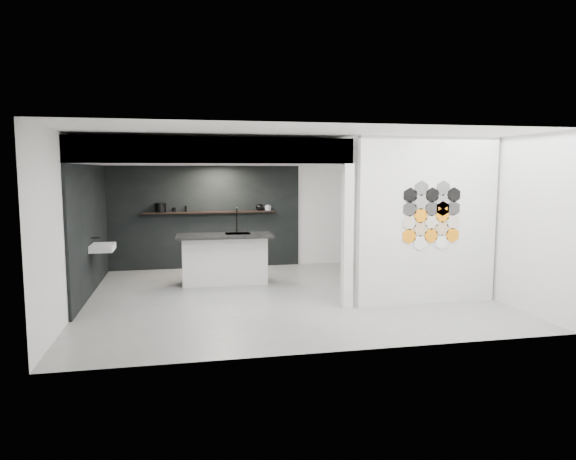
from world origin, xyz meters
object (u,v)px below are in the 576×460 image
Objects in this scene: partition_panel at (428,221)px; kitchen_island at (225,258)px; bottle_dark at (186,209)px; stockpot at (161,208)px; glass_bowl at (268,208)px; utensil_cup at (174,210)px; wall_basin at (103,248)px; kettle at (260,207)px; glass_vase at (268,208)px.

partition_panel reaches higher than kitchen_island.
stockpot is at bearing 180.00° from bottle_dark.
glass_bowl is 2.14m from utensil_cup.
glass_bowl reaches higher than wall_basin.
bottle_dark is (-3.95, 3.87, -0.01)m from partition_panel.
wall_basin is 4.07× the size of glass_bowl.
kettle is (3.20, 2.07, 0.55)m from wall_basin.
wall_basin is (-5.46, 1.80, -0.55)m from partition_panel.
partition_panel is at bearing -40.62° from stockpot.
bottle_dark is at bearing 53.82° from wall_basin.
stockpot is (-1.28, 1.65, 0.91)m from kitchen_island.
partition_panel reaches higher than stockpot.
stockpot is 1.36× the size of kettle.
stockpot is at bearing 128.64° from kitchen_island.
bottle_dark reaches higher than glass_vase.
glass_vase is 1.33× the size of utensil_cup.
stockpot is at bearing 180.00° from glass_bowl.
glass_vase is at bearing 56.01° from kitchen_island.
glass_vase is (2.43, 0.00, -0.04)m from stockpot.
kettle is 1.87× the size of utensil_cup.
utensil_cup is at bearing 137.48° from partition_panel.
utensil_cup is (0.29, 0.00, -0.05)m from stockpot.
kitchen_island is at bearing 145.56° from partition_panel.
utensil_cup is at bearing 0.00° from stockpot.
kitchen_island is at bearing -125.89° from kettle.
utensil_cup is at bearing 180.00° from glass_bowl.
partition_panel is 5.72m from utensil_cup.
stockpot is at bearing 180.00° from glass_vase.
stockpot is 0.55m from bottle_dark.
glass_vase is at bearing 118.23° from partition_panel.
stockpot is 2.54× the size of utensil_cup.
partition_panel is 15.61× the size of kettle.
wall_basin is 4.00m from glass_bowl.
wall_basin is at bearing -126.18° from bottle_dark.
utensil_cup is (-2.14, 0.00, -0.02)m from glass_vase.
partition_panel is at bearing -61.77° from glass_bowl.
kettle reaches higher than glass_vase.
kitchen_island is 2.20m from glass_vase.
glass_vase is (3.39, 2.07, 0.53)m from wall_basin.
utensil_cup is (-2.14, 0.00, -0.00)m from glass_bowl.
glass_vase is at bearing 0.00° from stockpot.
bottle_dark is (1.51, 2.07, 0.54)m from wall_basin.
kitchen_island is at bearing -66.19° from bottle_dark.
partition_panel is 20.05× the size of bottle_dark.
partition_panel is at bearing -61.77° from glass_vase.
partition_panel is 1.49× the size of kitchen_island.
partition_panel is at bearing -42.52° from utensil_cup.
utensil_cup is (-0.26, 0.00, -0.02)m from bottle_dark.
utensil_cup is at bearing 58.81° from wall_basin.
stockpot is 2.43m from glass_bowl.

